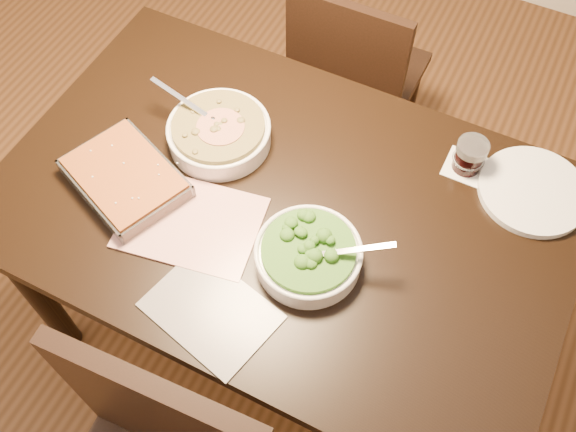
% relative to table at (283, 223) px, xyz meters
% --- Properties ---
extents(ground, '(4.00, 4.00, 0.00)m').
position_rel_table_xyz_m(ground, '(0.00, 0.00, -0.65)').
color(ground, '#462914').
rests_on(ground, ground).
extents(table, '(1.40, 0.90, 0.75)m').
position_rel_table_xyz_m(table, '(0.00, 0.00, 0.00)').
color(table, black).
rests_on(table, ground).
extents(magazine_a, '(0.36, 0.29, 0.01)m').
position_rel_table_xyz_m(magazine_a, '(-0.17, -0.15, 0.10)').
color(magazine_a, '#A83130').
rests_on(magazine_a, table).
extents(magazine_b, '(0.31, 0.26, 0.00)m').
position_rel_table_xyz_m(magazine_b, '(-0.01, -0.33, 0.10)').
color(magazine_b, '#27262E').
rests_on(magazine_b, table).
extents(coaster, '(0.10, 0.10, 0.00)m').
position_rel_table_xyz_m(coaster, '(0.36, 0.30, 0.10)').
color(coaster, white).
rests_on(coaster, table).
extents(stew_bowl, '(0.30, 0.27, 0.10)m').
position_rel_table_xyz_m(stew_bowl, '(-0.23, 0.10, 0.13)').
color(stew_bowl, white).
rests_on(stew_bowl, table).
extents(broccoli_bowl, '(0.27, 0.25, 0.09)m').
position_rel_table_xyz_m(broccoli_bowl, '(0.13, -0.12, 0.13)').
color(broccoli_bowl, white).
rests_on(broccoli_bowl, table).
extents(baking_dish, '(0.35, 0.31, 0.05)m').
position_rel_table_xyz_m(baking_dish, '(-0.37, -0.12, 0.12)').
color(baking_dish, silver).
rests_on(baking_dish, table).
extents(wine_tumbler, '(0.08, 0.08, 0.09)m').
position_rel_table_xyz_m(wine_tumbler, '(0.36, 0.30, 0.14)').
color(wine_tumbler, black).
rests_on(wine_tumbler, coaster).
extents(dinner_plate, '(0.27, 0.27, 0.02)m').
position_rel_table_xyz_m(dinner_plate, '(0.54, 0.30, 0.10)').
color(dinner_plate, silver).
rests_on(dinner_plate, table).
extents(chair_far, '(0.40, 0.40, 0.84)m').
position_rel_table_xyz_m(chair_far, '(-0.11, 0.74, -0.19)').
color(chair_far, black).
rests_on(chair_far, ground).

